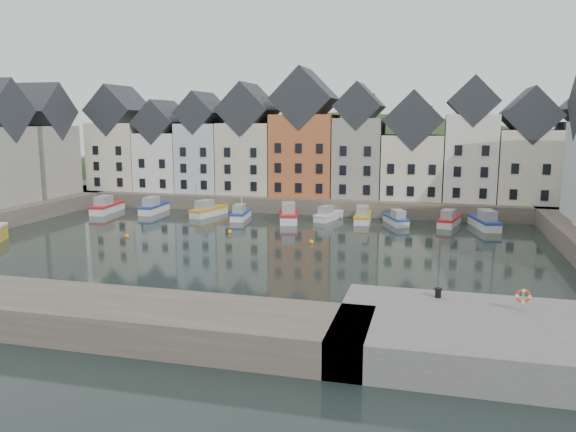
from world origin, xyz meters
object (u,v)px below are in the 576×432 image
(boat_d, at_px, (240,214))
(life_ring_post, at_px, (523,297))
(mooring_bollard, at_px, (438,292))
(boat_a, at_px, (107,207))

(boat_d, relative_size, life_ring_post, 8.27)
(boat_d, distance_m, mooring_bollard, 41.48)
(mooring_bollard, distance_m, life_ring_post, 4.79)
(boat_a, relative_size, mooring_bollard, 12.68)
(boat_a, distance_m, life_ring_post, 59.78)
(life_ring_post, bearing_deg, boat_d, 129.58)
(mooring_bollard, relative_size, life_ring_post, 0.43)
(boat_d, bearing_deg, boat_a, 172.45)
(boat_a, height_order, boat_d, boat_d)
(boat_a, bearing_deg, mooring_bollard, -44.32)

